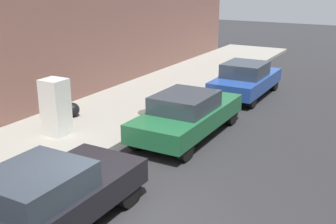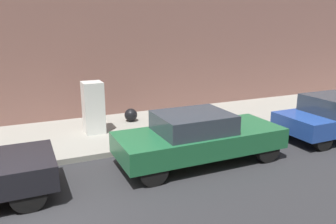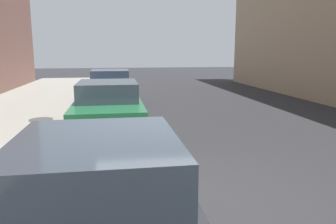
{
  "view_description": "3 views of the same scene",
  "coord_description": "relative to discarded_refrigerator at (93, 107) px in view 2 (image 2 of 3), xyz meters",
  "views": [
    {
      "loc": [
        4.33,
        -6.0,
        4.69
      ],
      "look_at": [
        -0.48,
        2.55,
        1.53
      ],
      "focal_mm": 45.0,
      "sensor_mm": 36.0,
      "label": 1
    },
    {
      "loc": [
        6.19,
        0.67,
        3.6
      ],
      "look_at": [
        -1.26,
        4.02,
        1.47
      ],
      "focal_mm": 35.0,
      "sensor_mm": 36.0,
      "label": 2
    },
    {
      "loc": [
        -0.9,
        -4.37,
        2.23
      ],
      "look_at": [
        -0.01,
        1.07,
        1.2
      ],
      "focal_mm": 35.0,
      "sensor_mm": 36.0,
      "label": 3
    }
  ],
  "objects": [
    {
      "name": "sidewalk_slab",
      "position": [
        0.0,
        -2.72,
        -0.93
      ],
      "size": [
        4.0,
        44.0,
        0.16
      ],
      "primitive_type": "cube",
      "color": "gray",
      "rests_on": "ground"
    },
    {
      "name": "discarded_refrigerator",
      "position": [
        0.0,
        0.0,
        0.0
      ],
      "size": [
        0.69,
        0.65,
        1.7
      ],
      "color": "silver",
      "rests_on": "sidewalk_slab"
    },
    {
      "name": "manhole_cover",
      "position": [
        1.24,
        3.13,
        -0.84
      ],
      "size": [
        0.7,
        0.7,
        0.02
      ],
      "primitive_type": "cylinder",
      "color": "#47443F",
      "rests_on": "sidewalk_slab"
    },
    {
      "name": "trash_bag",
      "position": [
        -0.76,
        1.52,
        -0.61
      ],
      "size": [
        0.48,
        0.48,
        0.48
      ],
      "primitive_type": "sphere",
      "color": "black",
      "rests_on": "sidewalk_slab"
    },
    {
      "name": "parked_sedan_green",
      "position": [
        3.3,
        2.12,
        -0.28
      ],
      "size": [
        1.78,
        4.55,
        1.4
      ],
      "color": "#1E6038",
      "rests_on": "ground"
    }
  ]
}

